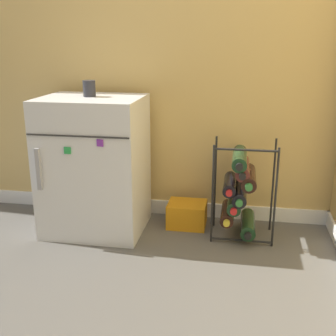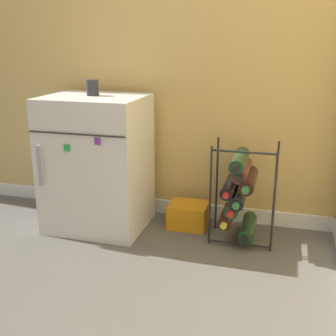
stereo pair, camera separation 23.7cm
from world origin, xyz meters
name	(u,v)px [view 2 (the right image)]	position (x,y,z in m)	size (l,w,h in m)	color
ground_plane	(171,253)	(0.00, 0.00, 0.00)	(14.00, 14.00, 0.00)	#56544F
wall_back	(198,11)	(0.00, 0.55, 1.24)	(6.72, 0.07, 2.50)	tan
mini_fridge	(97,163)	(-0.52, 0.23, 0.39)	(0.56, 0.49, 0.78)	silver
wine_rack	(239,192)	(0.31, 0.27, 0.28)	(0.34, 0.33, 0.56)	black
soda_box	(188,215)	(0.01, 0.36, 0.07)	(0.23, 0.19, 0.15)	orange
fridge_top_cup	(93,88)	(-0.53, 0.26, 0.83)	(0.07, 0.07, 0.09)	#28282D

